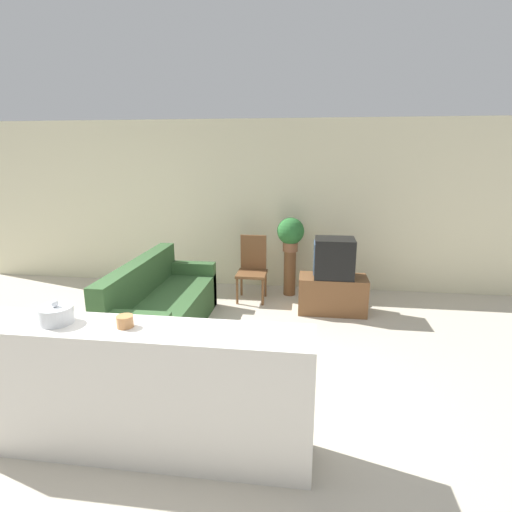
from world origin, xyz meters
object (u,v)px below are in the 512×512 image
Objects in this scene: couch at (161,308)px; wooden_chair at (252,266)px; television at (334,258)px; potted_plant at (291,233)px; decorative_bowl at (56,315)px.

wooden_chair is at bearing 55.00° from couch.
couch is 3.76× the size of television.
television is 1.28m from wooden_chair.
couch is 3.95× the size of potted_plant.
decorative_bowl reaches higher than wooden_chair.
decorative_bowl is (0.02, -1.99, 0.74)m from couch.
television reaches higher than wooden_chair.
television is at bearing -18.51° from wooden_chair.
wooden_chair is 4.17× the size of decorative_bowl.
wooden_chair reaches higher than couch.
decorative_bowl is (-1.49, -3.59, 0.06)m from potted_plant.
potted_plant reaches higher than television.
couch is 1.66m from wooden_chair.
television reaches higher than couch.
television is at bearing 24.18° from couch.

